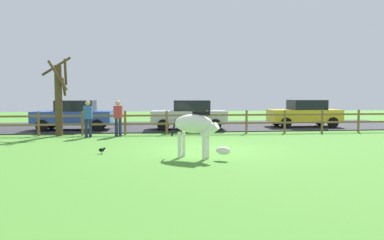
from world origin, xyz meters
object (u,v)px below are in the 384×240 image
parked_car_blue (74,115)px  visitor_right_of_tree (88,117)px  bare_tree (59,96)px  crow_on_grass (102,150)px  parked_car_yellow (305,113)px  zebra (196,127)px  parked_car_silver (189,115)px  visitor_left_of_tree (118,117)px

parked_car_blue → visitor_right_of_tree: bearing=-68.8°
bare_tree → parked_car_blue: size_ratio=0.93×
crow_on_grass → visitor_right_of_tree: bearing=104.1°
parked_car_yellow → parked_car_blue: same height
zebra → parked_car_blue: size_ratio=0.42×
parked_car_yellow → visitor_right_of_tree: bearing=-163.2°
parked_car_yellow → parked_car_blue: 12.92m
parked_car_silver → parked_car_blue: bearing=176.5°
crow_on_grass → parked_car_blue: size_ratio=0.05×
zebra → crow_on_grass: 3.23m
parked_car_yellow → crow_on_grass: bearing=-142.0°
zebra → crow_on_grass: size_ratio=7.89×
parked_car_yellow → visitor_left_of_tree: bearing=-162.5°
bare_tree → zebra: bare_tree is taller
crow_on_grass → visitor_right_of_tree: size_ratio=0.13×
zebra → parked_car_silver: parked_car_silver is taller
visitor_right_of_tree → bare_tree: bearing=148.1°
bare_tree → crow_on_grass: bare_tree is taller
visitor_left_of_tree → bare_tree: bearing=167.1°
visitor_right_of_tree → parked_car_yellow: bearing=16.8°
bare_tree → parked_car_silver: size_ratio=0.91×
bare_tree → visitor_right_of_tree: bare_tree is taller
parked_car_yellow → parked_car_blue: (-12.92, -0.36, 0.00)m
zebra → visitor_right_of_tree: 7.14m
parked_car_yellow → visitor_right_of_tree: (-11.68, -3.53, 0.06)m
parked_car_silver → parked_car_yellow: size_ratio=1.01×
parked_car_silver → visitor_left_of_tree: bearing=-144.5°
parked_car_yellow → zebra: bearing=-129.0°
bare_tree → parked_car_blue: (0.20, 2.28, -0.99)m
crow_on_grass → parked_car_yellow: bearing=38.0°
crow_on_grass → parked_car_yellow: size_ratio=0.05×
parked_car_silver → visitor_left_of_tree: (-3.56, -2.54, 0.06)m
parked_car_blue → crow_on_grass: bearing=-72.9°
visitor_right_of_tree → crow_on_grass: bearing=-75.9°
crow_on_grass → parked_car_silver: 8.37m
parked_car_silver → parked_car_yellow: bearing=6.1°
crow_on_grass → parked_car_yellow: parked_car_yellow is taller
parked_car_blue → parked_car_silver: bearing=-3.5°
zebra → bare_tree: bearing=129.2°
zebra → visitor_left_of_tree: 6.73m
bare_tree → parked_car_blue: 2.50m
bare_tree → zebra: (5.51, -6.76, -0.91)m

